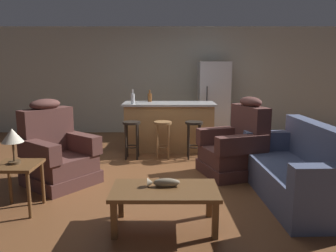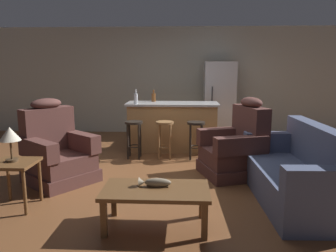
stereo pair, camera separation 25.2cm
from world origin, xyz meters
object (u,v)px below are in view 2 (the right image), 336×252
(recliner_near_lamp, at_px, (57,153))
(bar_stool_middle, at_px, (165,133))
(table_lamp, at_px, (10,136))
(refrigerator, at_px, (219,100))
(bottle_short_amber, at_px, (136,98))
(coffee_table, at_px, (156,194))
(kitchen_island, at_px, (172,126))
(bar_stool_right, at_px, (196,133))
(fish_figurine, at_px, (155,183))
(couch, at_px, (298,175))
(bar_stool_left, at_px, (134,133))
(recliner_near_island, at_px, (236,148))
(end_table, at_px, (15,170))
(bottle_tall_green, at_px, (154,97))

(recliner_near_lamp, distance_m, bar_stool_middle, 1.95)
(table_lamp, relative_size, refrigerator, 0.23)
(bottle_short_amber, bearing_deg, coffee_table, -78.00)
(kitchen_island, height_order, bar_stool_right, kitchen_island)
(fish_figurine, height_order, couch, couch)
(fish_figurine, xyz_separation_m, table_lamp, (-1.71, 0.36, 0.41))
(coffee_table, relative_size, bar_stool_left, 1.62)
(recliner_near_island, distance_m, table_lamp, 3.13)
(couch, relative_size, kitchen_island, 1.07)
(bar_stool_right, bearing_deg, table_lamp, -135.69)
(couch, bearing_deg, bar_stool_right, -58.90)
(fish_figurine, distance_m, end_table, 1.71)
(bar_stool_middle, bearing_deg, bar_stool_left, 180.00)
(bar_stool_right, relative_size, refrigerator, 0.39)
(recliner_near_island, bearing_deg, table_lamp, 6.66)
(end_table, bearing_deg, table_lamp, 152.68)
(coffee_table, xyz_separation_m, recliner_near_island, (1.09, 1.72, 0.06))
(recliner_near_lamp, bearing_deg, kitchen_island, 88.19)
(end_table, relative_size, bar_stool_middle, 0.82)
(bar_stool_right, bearing_deg, refrigerator, 72.15)
(couch, relative_size, bottle_tall_green, 8.10)
(recliner_near_island, relative_size, bar_stool_right, 1.76)
(bar_stool_middle, bearing_deg, recliner_near_island, -36.96)
(recliner_near_island, relative_size, refrigerator, 0.68)
(kitchen_island, bearing_deg, refrigerator, 49.20)
(end_table, height_order, bar_stool_middle, bar_stool_middle)
(bottle_tall_green, relative_size, bottle_short_amber, 0.85)
(recliner_near_island, bearing_deg, end_table, 7.19)
(recliner_near_lamp, distance_m, refrigerator, 4.09)
(bar_stool_left, xyz_separation_m, refrigerator, (1.71, 1.83, 0.41))
(recliner_near_lamp, bearing_deg, bar_stool_right, 70.11)
(bar_stool_left, distance_m, bottle_tall_green, 1.04)
(recliner_near_lamp, relative_size, bar_stool_left, 1.76)
(table_lamp, bearing_deg, bottle_short_amber, 67.15)
(table_lamp, bearing_deg, end_table, -27.32)
(bar_stool_left, xyz_separation_m, bottle_tall_green, (0.28, 0.83, 0.57))
(bar_stool_middle, distance_m, bottle_short_amber, 0.92)
(bottle_short_amber, bearing_deg, end_table, -112.12)
(fish_figurine, bearing_deg, bar_stool_middle, 91.00)
(bar_stool_left, height_order, bar_stool_middle, same)
(kitchen_island, distance_m, bottle_short_amber, 0.93)
(couch, distance_m, kitchen_island, 2.97)
(couch, distance_m, bar_stool_middle, 2.55)
(couch, height_order, bar_stool_right, couch)
(refrigerator, bearing_deg, kitchen_island, -130.80)
(kitchen_island, bearing_deg, couch, -56.37)
(table_lamp, xyz_separation_m, bottle_short_amber, (1.09, 2.58, 0.19))
(coffee_table, distance_m, recliner_near_island, 2.04)
(fish_figurine, relative_size, couch, 0.18)
(bar_stool_left, bearing_deg, end_table, -116.08)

